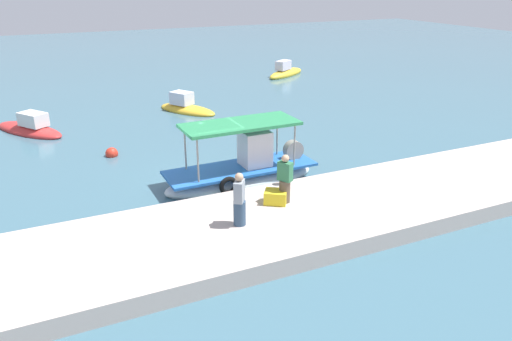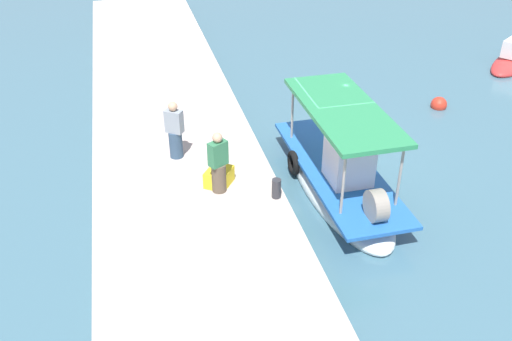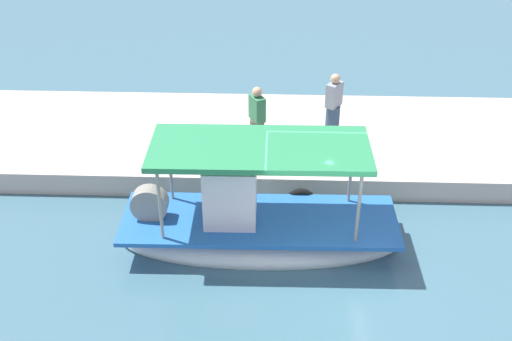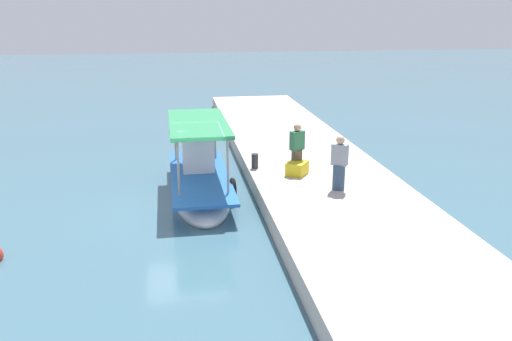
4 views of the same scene
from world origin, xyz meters
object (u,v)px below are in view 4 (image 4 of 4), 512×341
Objects in this scene: fisherman_near_bollard at (339,165)px; mooring_bollard at (255,161)px; fisherman_by_crate at (297,150)px; cargo_crate at (297,168)px; main_fishing_boat at (200,180)px.

mooring_bollard is (2.67, 2.23, -0.51)m from fisherman_near_bollard.
cargo_crate is at bearing 170.29° from fisherman_by_crate.
main_fishing_boat is 8.50× the size of cargo_crate.
cargo_crate is at bearing -94.12° from main_fishing_boat.
main_fishing_boat is at bearing 85.88° from cargo_crate.
main_fishing_boat reaches higher than mooring_bollard.
mooring_bollard is 0.72× the size of cargo_crate.
fisherman_by_crate is 1.59m from mooring_bollard.
mooring_bollard reaches higher than cargo_crate.
fisherman_near_bollard reaches higher than cargo_crate.
fisherman_by_crate is (0.07, -3.35, 0.89)m from main_fishing_boat.
main_fishing_boat is 11.88× the size of mooring_bollard.
cargo_crate is at bearing -126.16° from mooring_bollard.
fisherman_near_bollard is at bearing -140.16° from mooring_bollard.
fisherman_near_bollard is 2.02m from cargo_crate.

